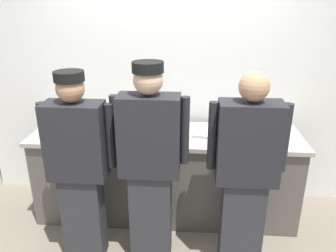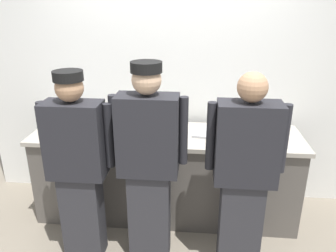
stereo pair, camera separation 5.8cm
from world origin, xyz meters
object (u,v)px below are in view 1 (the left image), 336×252
Objects in this scene: chef_center at (150,162)px; ramekin_yellow_sauce at (161,139)px; mixing_bowl_steel at (68,122)px; squeeze_bottle_primary at (154,119)px; plate_stack_front at (126,124)px; plate_stack_rear at (164,128)px; chef_near_left at (79,166)px; chef_far_right at (246,172)px; sheet_tray at (217,133)px; chefs_knife at (265,139)px; ramekin_orange_sauce at (182,136)px; ramekin_green_sauce at (141,134)px.

chef_center reaches higher than ramekin_yellow_sauce.
squeeze_bottle_primary is at bearing 7.03° from mixing_bowl_steel.
plate_stack_front is 0.39m from plate_stack_rear.
chef_near_left is 9.19× the size of squeeze_bottle_primary.
plate_stack_front is at bearing 2.80° from mixing_bowl_steel.
plate_stack_front is at bearing -164.23° from squeeze_bottle_primary.
plate_stack_front is (-1.08, 0.76, 0.07)m from chef_far_right.
plate_stack_rear is 1.09× the size of squeeze_bottle_primary.
plate_stack_rear is 0.51m from sheet_tray.
chef_center is at bearing -152.16° from chefs_knife.
chef_near_left is at bearing -176.03° from chef_center.
chef_center is at bearing -96.58° from ramekin_yellow_sauce.
mixing_bowl_steel is 1.82× the size of squeeze_bottle_primary.
plate_stack_rear is 0.23m from ramekin_orange_sauce.
chef_near_left is 0.98m from squeeze_bottle_primary.
plate_stack_rear is 0.23m from ramekin_yellow_sauce.
chef_far_right is at bearing -0.26° from chef_near_left.
chef_center is at bearing -36.79° from mixing_bowl_steel.
chef_far_right is 1.32m from plate_stack_front.
ramekin_green_sauce is at bearing -171.34° from sheet_tray.
squeeze_bottle_primary reaches higher than plate_stack_rear.
mixing_bowl_steel is at bearing -172.97° from squeeze_bottle_primary.
chef_center is 16.64× the size of ramekin_orange_sauce.
ramekin_orange_sauce is at bearing 26.17° from ramekin_yellow_sauce.
chef_near_left is 0.57m from chef_center.
chef_far_right is 1.81m from mixing_bowl_steel.
ramekin_orange_sauce is (0.29, -0.27, -0.06)m from squeeze_bottle_primary.
chef_far_right is (0.75, -0.05, -0.04)m from chef_center.
chef_center is 0.55m from ramekin_green_sauce.
squeeze_bottle_primary reaches higher than chefs_knife.
chef_center is at bearing -131.47° from sheet_tray.
sheet_tray is (0.57, 0.64, 0.00)m from chef_center.
ramekin_green_sauce is at bearing -11.08° from mixing_bowl_steel.
ramekin_yellow_sauce is at bearing -91.31° from plate_stack_rear.
chef_center is 6.17× the size of chefs_knife.
chef_far_right is at bearing -23.68° from mixing_bowl_steel.
chef_center is at bearing -85.85° from squeeze_bottle_primary.
ramekin_yellow_sauce is (-0.19, -0.09, 0.00)m from ramekin_orange_sauce.
chefs_knife is at bearing 27.84° from chef_center.
ramekin_orange_sauce is 0.21m from ramekin_yellow_sauce.
ramekin_yellow_sauce reaches higher than ramekin_green_sauce.
chef_near_left is at bearing -131.61° from plate_stack_rear.
chef_far_right reaches higher than ramekin_green_sauce.
plate_stack_front reaches higher than plate_stack_rear.
squeeze_bottle_primary is at bearing 94.15° from chef_center.
chef_near_left is at bearing -107.53° from plate_stack_front.
chef_center is (0.57, 0.04, 0.04)m from chef_near_left.
mixing_bowl_steel reaches higher than ramekin_green_sauce.
chef_center is at bearing -65.10° from plate_stack_front.
ramekin_yellow_sauce is at bearing -73.52° from squeeze_bottle_primary.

